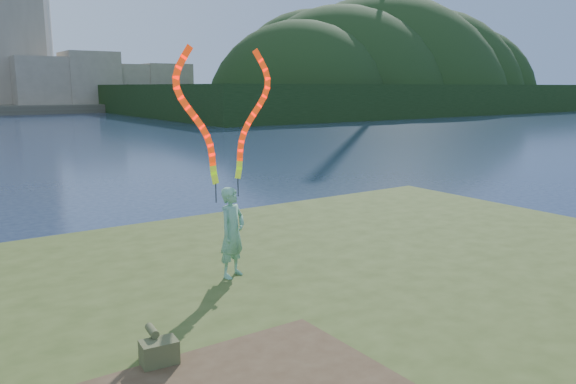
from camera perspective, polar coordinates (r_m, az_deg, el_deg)
ground at (r=9.28m, az=-1.82°, el=-13.13°), size 320.00×320.00×0.00m
grassy_knoll at (r=7.49m, az=8.13°, el=-16.49°), size 20.00×18.00×0.80m
wooded_hill at (r=92.90m, az=9.26°, el=8.32°), size 78.00×50.00×63.00m
woman_with_ribbons at (r=8.65m, az=-5.93°, el=0.75°), size 1.80×0.85×3.83m
canvas_bag at (r=6.40m, az=-13.01°, el=-15.48°), size 0.41×0.46×0.37m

